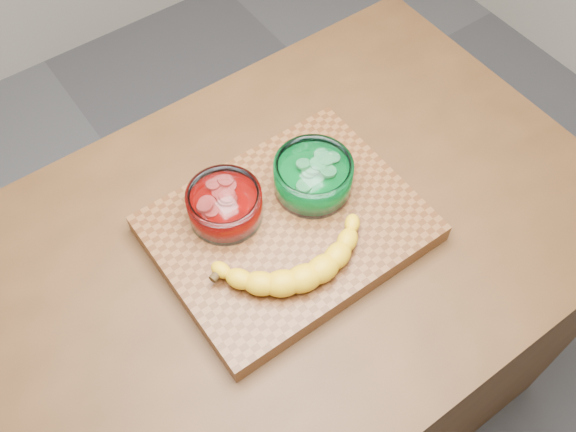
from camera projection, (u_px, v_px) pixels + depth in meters
ground at (288, 395)px, 1.90m from camera, size 3.50×3.50×0.00m
counter at (288, 335)px, 1.52m from camera, size 1.20×0.80×0.90m
cutting_board at (288, 229)px, 1.13m from camera, size 0.45×0.35×0.04m
bowl_red at (225, 205)px, 1.10m from camera, size 0.13×0.13×0.06m
bowl_green at (313, 176)px, 1.13m from camera, size 0.14×0.14×0.07m
banana at (295, 255)px, 1.06m from camera, size 0.30×0.16×0.04m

